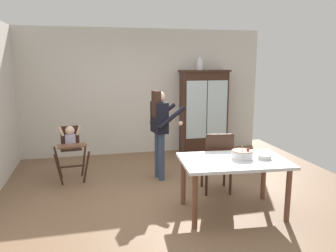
{
  "coord_description": "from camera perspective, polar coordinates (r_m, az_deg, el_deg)",
  "views": [
    {
      "loc": [
        -1.19,
        -4.62,
        2.01
      ],
      "look_at": [
        0.09,
        0.7,
        0.95
      ],
      "focal_mm": 35.77,
      "sensor_mm": 36.0,
      "label": 1
    }
  ],
  "objects": [
    {
      "name": "adult_person",
      "position": [
        5.67,
        -1.4,
        0.38
      ],
      "size": [
        0.56,
        0.54,
        1.53
      ],
      "rotation": [
        0.0,
        0.0,
        1.73
      ],
      "color": "#33425B",
      "rests_on": "ground_plane"
    },
    {
      "name": "high_chair_with_toddler",
      "position": [
        5.86,
        -16.25,
        -2.85
      ],
      "size": [
        0.63,
        0.73,
        0.95
      ],
      "rotation": [
        0.0,
        0.0,
        0.1
      ],
      "color": "#382116",
      "rests_on": "ground_plane"
    },
    {
      "name": "birthday_cake",
      "position": [
        4.57,
        12.53,
        -4.74
      ],
      "size": [
        0.28,
        0.28,
        0.19
      ],
      "color": "white",
      "rests_on": "dining_table"
    },
    {
      "name": "wall_back",
      "position": [
        7.38,
        -4.2,
        5.8
      ],
      "size": [
        5.32,
        0.06,
        2.7
      ],
      "primitive_type": "cube",
      "color": "beige",
      "rests_on": "ground_plane"
    },
    {
      "name": "ceramic_vase",
      "position": [
        7.39,
        5.45,
        10.42
      ],
      "size": [
        0.13,
        0.13,
        0.27
      ],
      "color": "white",
      "rests_on": "china_cabinet"
    },
    {
      "name": "dining_chair_far_side",
      "position": [
        5.16,
        8.48,
        -5.51
      ],
      "size": [
        0.5,
        0.5,
        0.96
      ],
      "rotation": [
        0.0,
        0.0,
        2.99
      ],
      "color": "#382116",
      "rests_on": "ground_plane"
    },
    {
      "name": "serving_bowl",
      "position": [
        4.63,
        16.12,
        -5.04
      ],
      "size": [
        0.18,
        0.18,
        0.05
      ],
      "primitive_type": "cylinder",
      "color": "silver",
      "rests_on": "dining_table"
    },
    {
      "name": "china_cabinet",
      "position": [
        7.5,
        6.09,
        2.54
      ],
      "size": [
        1.07,
        0.48,
        1.83
      ],
      "color": "#382116",
      "rests_on": "ground_plane"
    },
    {
      "name": "ground_plane",
      "position": [
        5.18,
        0.88,
        -11.89
      ],
      "size": [
        6.24,
        6.24,
        0.0
      ],
      "primitive_type": "plane",
      "color": "brown"
    },
    {
      "name": "dining_table",
      "position": [
        4.54,
        11.09,
        -6.82
      ],
      "size": [
        1.46,
        1.01,
        0.74
      ],
      "color": "silver",
      "rests_on": "ground_plane"
    }
  ]
}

